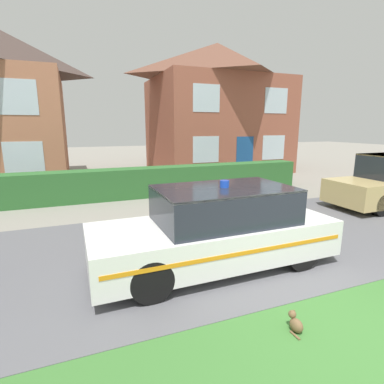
{
  "coord_description": "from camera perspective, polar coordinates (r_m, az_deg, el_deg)",
  "views": [
    {
      "loc": [
        -3.19,
        -2.2,
        2.59
      ],
      "look_at": [
        -0.61,
        4.38,
        1.05
      ],
      "focal_mm": 28.0,
      "sensor_mm": 36.0,
      "label": 1
    }
  ],
  "objects": [
    {
      "name": "road_strip",
      "position": [
        7.1,
        6.97,
        -9.14
      ],
      "size": [
        28.0,
        5.18,
        0.01
      ],
      "primitive_type": "cube",
      "color": "#5B5B60",
      "rests_on": "ground"
    },
    {
      "name": "ground_plane",
      "position": [
        4.66,
        30.39,
        -23.36
      ],
      "size": [
        80.0,
        80.0,
        0.0
      ],
      "primitive_type": "plane",
      "color": "gray"
    },
    {
      "name": "police_car",
      "position": [
        5.64,
        4.85,
        -6.9
      ],
      "size": [
        4.55,
        1.76,
        1.63
      ],
      "rotation": [
        0.0,
        0.0,
        3.15
      ],
      "color": "black",
      "rests_on": "road_strip"
    },
    {
      "name": "house_right",
      "position": [
        18.62,
        4.69,
        15.74
      ],
      "size": [
        7.69,
        6.34,
        7.3
      ],
      "color": "#93513D",
      "rests_on": "ground"
    },
    {
      "name": "garden_hedge",
      "position": [
        11.44,
        -9.38,
        1.84
      ],
      "size": [
        13.29,
        0.86,
        1.09
      ],
      "primitive_type": "cube",
      "color": "#2D662D",
      "rests_on": "ground"
    },
    {
      "name": "lawn_verge",
      "position": [
        4.73,
        28.93,
        -22.58
      ],
      "size": [
        28.0,
        1.72,
        0.01
      ],
      "primitive_type": "cube",
      "color": "#3D7533",
      "rests_on": "ground"
    },
    {
      "name": "cat",
      "position": [
        4.43,
        19.07,
        -22.57
      ],
      "size": [
        0.16,
        0.29,
        0.26
      ],
      "rotation": [
        0.0,
        0.0,
        1.6
      ],
      "color": "brown",
      "rests_on": "ground"
    }
  ]
}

